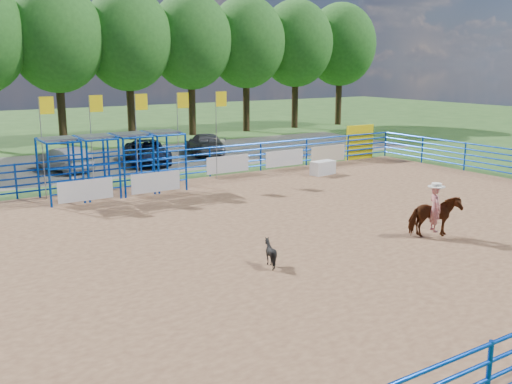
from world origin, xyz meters
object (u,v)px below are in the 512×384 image
at_px(calf, 270,253).
at_px(car_b, 65,159).
at_px(horse_and_rider, 435,211).
at_px(car_c, 148,152).
at_px(announcer_table, 323,168).
at_px(car_d, 205,144).

relative_size(calf, car_b, 0.20).
bearing_deg(horse_and_rider, car_c, 97.51).
bearing_deg(announcer_table, horse_and_rider, -110.15).
bearing_deg(car_b, horse_and_rider, 95.72).
height_order(announcer_table, car_b, car_b).
bearing_deg(calf, announcer_table, -76.22).
xyz_separation_m(car_c, car_d, (4.30, 1.24, 0.00)).
relative_size(calf, car_d, 0.17).
xyz_separation_m(calf, car_d, (7.88, 18.83, 0.27)).
bearing_deg(car_d, announcer_table, 117.55).
height_order(horse_and_rider, car_b, horse_and_rider).
height_order(horse_and_rider, car_c, horse_and_rider).
height_order(calf, car_b, car_b).
height_order(announcer_table, car_d, car_d).
height_order(announcer_table, car_c, car_c).
height_order(car_c, car_d, car_d).
distance_m(announcer_table, horse_and_rider, 10.90).
bearing_deg(car_c, horse_and_rider, -68.79).
bearing_deg(car_b, car_d, 171.98).
distance_m(calf, car_b, 17.79).
xyz_separation_m(calf, car_b, (-0.95, 17.76, 0.24)).
xyz_separation_m(horse_and_rider, car_d, (1.90, 19.40, -0.22)).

